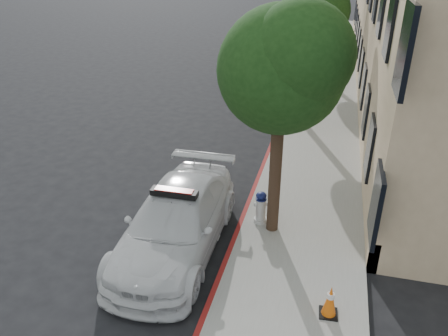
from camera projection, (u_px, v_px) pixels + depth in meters
The scene contains 10 objects.
ground at pixel (190, 183), 13.67m from camera, with size 120.00×120.00×0.00m, color black.
sidewalk at pixel (323, 96), 21.48m from camera, with size 3.20×50.00×0.15m, color gray.
curb_strip at pixel (292, 93), 21.82m from camera, with size 0.12×50.00×0.15m, color maroon.
tree_near at pixel (283, 69), 9.35m from camera, with size 2.92×2.82×5.62m.
tree_mid at pixel (311, 20), 16.31m from camera, with size 2.77×2.64×5.43m.
police_car at pixel (176, 222), 10.41m from camera, with size 2.17×5.19×1.65m.
parked_car_mid at pixel (259, 71), 23.17m from camera, with size 1.72×4.28×1.46m, color black.
parked_car_far at pixel (279, 66), 24.49m from camera, with size 1.40×4.01×1.32m, color black.
fire_hydrant at pixel (261, 207), 11.31m from camera, with size 0.38×0.34×0.88m.
traffic_cone at pixel (330, 301), 8.45m from camera, with size 0.38×0.38×0.69m.
Camera 1 is at (4.01, -11.33, 6.62)m, focal length 35.00 mm.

